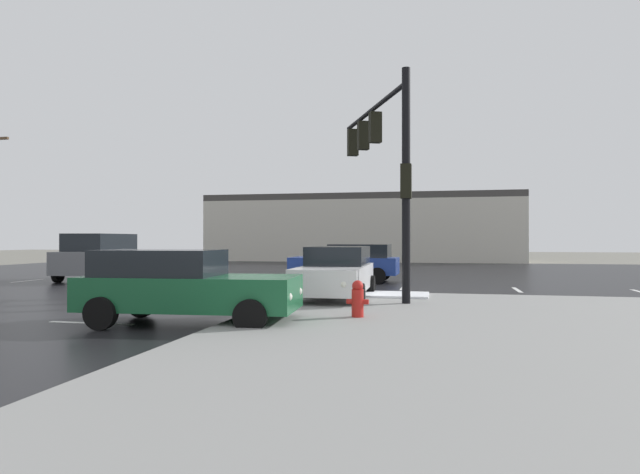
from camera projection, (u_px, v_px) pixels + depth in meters
name	position (u px, v px, depth m)	size (l,w,h in m)	color
ground_plane	(249.00, 285.00, 21.60)	(120.00, 120.00, 0.00)	slate
road_asphalt	(249.00, 285.00, 21.60)	(44.00, 44.00, 0.02)	black
snow_strip_curbside	(361.00, 294.00, 16.63)	(4.00, 1.60, 0.06)	white
lane_markings	(267.00, 289.00, 20.00)	(36.15, 36.15, 0.01)	silver
traffic_signal_mast	(383.00, 152.00, 16.43)	(2.64, 5.80, 6.18)	black
fire_hydrant	(358.00, 299.00, 11.93)	(0.48, 0.26, 0.79)	red
strip_building_background	(363.00, 228.00, 46.32)	(25.21, 8.00, 5.41)	beige
sedan_white	(336.00, 272.00, 16.13)	(2.11, 4.58, 1.58)	white
sedan_green	(183.00, 285.00, 11.67)	(4.64, 2.30, 1.58)	#195933
sedan_blue	(348.00, 262.00, 23.23)	(4.56, 2.08, 1.58)	navy
suv_grey	(101.00, 256.00, 24.26)	(2.52, 4.97, 2.03)	slate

